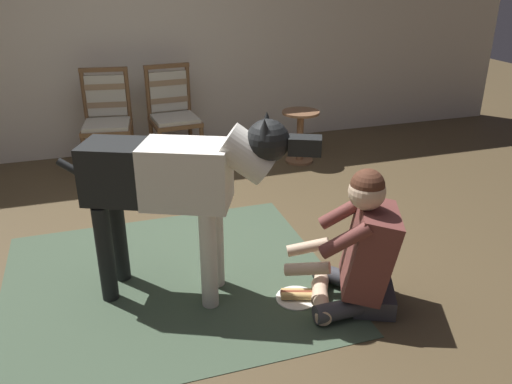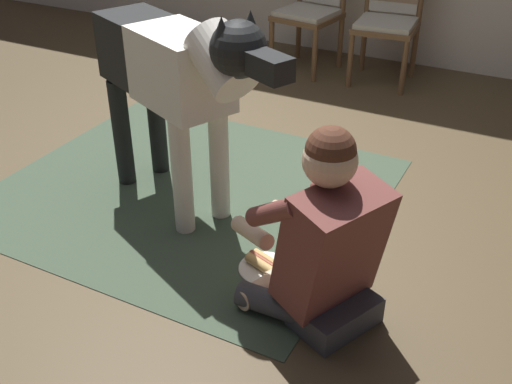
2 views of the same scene
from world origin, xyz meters
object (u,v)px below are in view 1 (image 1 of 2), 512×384
object	(u,v)px
dining_chair_right_of_pair	(172,110)
person_sitting_on_floor	(361,252)
dining_chair_left_of_pair	(107,115)
hot_dog_on_plate	(297,296)
large_dog	(178,181)
round_side_table	(300,132)

from	to	relation	value
dining_chair_right_of_pair	person_sitting_on_floor	size ratio (longest dim) A/B	1.12
dining_chair_left_of_pair	hot_dog_on_plate	world-z (taller)	dining_chair_left_of_pair
person_sitting_on_floor	hot_dog_on_plate	world-z (taller)	person_sitting_on_floor
person_sitting_on_floor	large_dog	bearing A→B (deg)	155.81
dining_chair_left_of_pair	large_dog	distance (m)	2.42
dining_chair_left_of_pair	round_side_table	world-z (taller)	dining_chair_left_of_pair
large_dog	round_side_table	size ratio (longest dim) A/B	2.65
dining_chair_left_of_pair	person_sitting_on_floor	size ratio (longest dim) A/B	1.12
dining_chair_left_of_pair	large_dog	bearing A→B (deg)	-83.42
large_dog	hot_dog_on_plate	size ratio (longest dim) A/B	5.56
person_sitting_on_floor	hot_dog_on_plate	bearing A→B (deg)	155.81
person_sitting_on_floor	round_side_table	distance (m)	2.49
dining_chair_right_of_pair	hot_dog_on_plate	distance (m)	2.75
hot_dog_on_plate	round_side_table	size ratio (longest dim) A/B	0.48
person_sitting_on_floor	large_dog	world-z (taller)	large_dog
large_dog	person_sitting_on_floor	bearing A→B (deg)	-24.19
dining_chair_right_of_pair	large_dog	bearing A→B (deg)	-98.62
dining_chair_left_of_pair	hot_dog_on_plate	size ratio (longest dim) A/B	3.84
person_sitting_on_floor	hot_dog_on_plate	distance (m)	0.49
large_dog	round_side_table	world-z (taller)	large_dog
hot_dog_on_plate	round_side_table	distance (m)	2.47
dining_chair_right_of_pair	round_side_table	size ratio (longest dim) A/B	1.83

